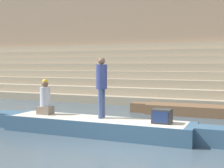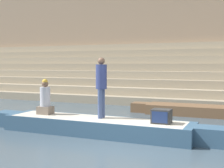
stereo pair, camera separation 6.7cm
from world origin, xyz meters
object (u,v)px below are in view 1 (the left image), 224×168
at_px(person_standing, 102,83).
at_px(person_rowing, 45,100).
at_px(rowboat_main, 95,126).
at_px(moored_boat_shore, 212,111).
at_px(tv_set, 162,116).

xyz_separation_m(person_standing, person_rowing, (-1.87, -0.05, -0.55)).
height_order(rowboat_main, person_standing, person_standing).
xyz_separation_m(rowboat_main, person_rowing, (-1.73, 0.08, 0.65)).
xyz_separation_m(person_standing, moored_boat_shore, (2.60, 4.34, -1.24)).
height_order(person_standing, person_rowing, person_standing).
bearing_deg(person_standing, rowboat_main, -124.08).
bearing_deg(tv_set, person_rowing, -177.62).
height_order(person_standing, moored_boat_shore, person_standing).
distance_m(rowboat_main, moored_boat_shore, 5.23).
bearing_deg(rowboat_main, person_rowing, 176.33).
relative_size(person_standing, moored_boat_shore, 0.27).
height_order(person_standing, tv_set, person_standing).
xyz_separation_m(person_rowing, moored_boat_shore, (4.47, 4.39, -0.68)).
relative_size(person_standing, person_rowing, 1.59).
xyz_separation_m(rowboat_main, person_standing, (0.13, 0.13, 1.20)).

